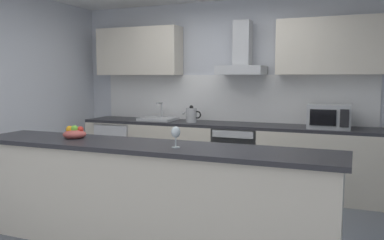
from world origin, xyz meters
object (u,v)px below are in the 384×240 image
Objects in this scene: oven at (238,157)px; microwave at (329,116)px; refrigerator at (121,150)px; sink at (158,119)px; kettle at (191,115)px; range_hood at (242,58)px; wine_glass at (176,133)px; fruit_bowl at (74,133)px.

microwave is at bearing -1.39° from oven.
sink is (0.63, 0.01, 0.50)m from refrigerator.
sink is (-2.36, 0.04, -0.12)m from microwave.
range_hood is (0.67, 0.16, 0.78)m from kettle.
oven is 1.60× the size of sink.
range_hood is at bearing 13.72° from kettle.
kettle is 2.28m from wine_glass.
sink reaches higher than kettle.
kettle reaches higher than refrigerator.
sink reaches higher than fruit_bowl.
refrigerator is 1.18× the size of range_hood.
fruit_bowl is at bearing -85.58° from sink.
refrigerator is 4.78× the size of wine_glass.
oven is 4.50× the size of wine_glass.
oven is at bearing -0.52° from sink.
range_hood is (-1.15, 0.16, 0.74)m from microwave.
fruit_bowl is (0.16, -2.09, 0.06)m from sink.
fruit_bowl is at bearing -116.81° from oven.
range_hood reaches higher than refrigerator.
oven is 1.33m from range_hood.
kettle is 0.40× the size of range_hood.
sink is at bearing -174.41° from range_hood.
range_hood is 2.57m from fruit_bowl.
oven is 3.64× the size of fruit_bowl.
wine_glass is at bearing -71.06° from kettle.
fruit_bowl is (-1.12, 0.12, -0.08)m from wine_glass.
microwave is 3.00m from fruit_bowl.
refrigerator is 1.70× the size of sink.
sink is at bearing 120.20° from wine_glass.
wine_glass reaches higher than refrigerator.
refrigerator is at bearing 178.49° from kettle.
refrigerator is 3.86× the size of fruit_bowl.
microwave is 2.36m from sink.
wine_glass is at bearing -116.46° from microwave.
wine_glass is (1.28, -2.20, 0.14)m from sink.
kettle reaches higher than wine_glass.
kettle is at bearing -4.72° from sink.
fruit_bowl is at bearing 174.10° from wine_glass.
kettle is (-0.67, -0.03, 0.55)m from oven.
microwave is 1.73× the size of kettle.
microwave is at bearing -0.94° from sink.
sink reaches higher than oven.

